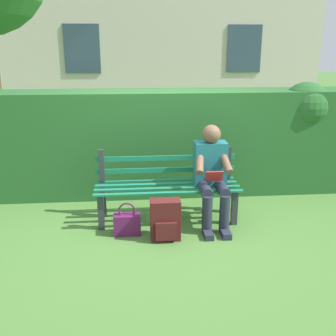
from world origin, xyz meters
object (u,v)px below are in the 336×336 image
object	(u,v)px
backpack	(165,220)
handbag	(127,223)
person_seated	(212,173)
park_bench	(167,186)

from	to	relation	value
backpack	handbag	size ratio (longest dim) A/B	1.19
person_seated	backpack	distance (m)	0.81
person_seated	handbag	xyz separation A→B (m)	(1.00, 0.24, -0.50)
person_seated	backpack	xyz separation A→B (m)	(0.58, 0.39, -0.40)
person_seated	backpack	bearing A→B (deg)	33.75
person_seated	handbag	bearing A→B (deg)	13.29
park_bench	handbag	distance (m)	0.70
park_bench	handbag	bearing A→B (deg)	39.79
handbag	person_seated	bearing A→B (deg)	-166.71
park_bench	person_seated	xyz separation A→B (m)	(-0.52, 0.17, 0.20)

